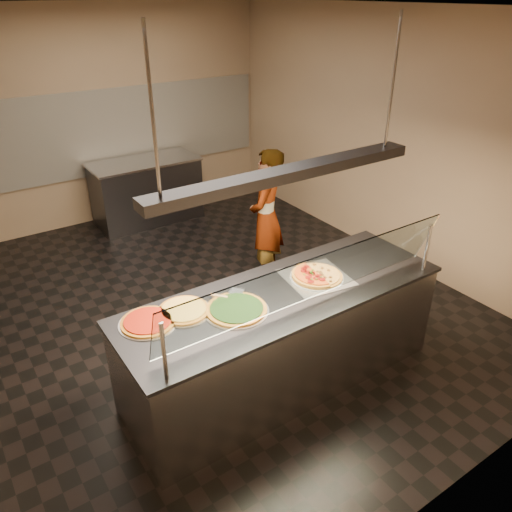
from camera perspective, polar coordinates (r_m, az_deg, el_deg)
ground at (r=5.69m, az=-4.88°, el=-5.41°), size 5.00×6.00×0.02m
ceiling at (r=4.74m, az=-6.53°, el=26.62°), size 5.00×6.00×0.02m
wall_back at (r=7.70m, az=-16.98°, el=14.87°), size 5.00×0.02×3.00m
wall_front at (r=3.01m, az=23.87°, el=-7.44°), size 5.00×0.02×3.00m
wall_right at (r=6.53m, az=14.51°, el=12.94°), size 0.02×6.00×3.00m
tile_band at (r=7.71m, az=-16.69°, el=13.40°), size 4.90×0.02×1.20m
serving_counter at (r=4.39m, az=3.07°, el=-9.27°), size 2.82×0.94×0.93m
sneeze_guard at (r=3.74m, az=6.53°, el=-2.64°), size 2.58×0.18×0.54m
perforated_tray at (r=4.34m, az=6.90°, el=-2.40°), size 0.60×0.60×0.01m
half_pizza_pepperoni at (r=4.27m, az=5.86°, el=-2.48°), size 0.28×0.46×0.05m
half_pizza_sausage at (r=4.39m, az=7.95°, el=-1.79°), size 0.28×0.46×0.04m
pizza_spinach at (r=3.89m, az=-2.29°, el=-6.04°), size 0.51×0.51×0.03m
pizza_cheese at (r=3.91m, az=-8.27°, el=-6.12°), size 0.42×0.42×0.03m
pizza_tomato at (r=3.83m, az=-12.29°, el=-7.34°), size 0.43×0.43×0.03m
pizza_spatula at (r=4.04m, az=-3.45°, el=-4.37°), size 0.28×0.17×0.02m
prep_table at (r=7.68m, az=-12.38°, el=7.30°), size 1.56×0.74×0.93m
worker at (r=5.77m, az=1.19°, el=4.44°), size 0.70×0.66×1.61m
heat_lamp_housing at (r=3.67m, az=3.67°, el=9.39°), size 2.30×0.18×0.08m
lamp_rod_left at (r=3.04m, az=-11.75°, el=15.52°), size 0.02×0.02×1.01m
lamp_rod_right at (r=4.22m, az=15.38°, el=18.62°), size 0.02×0.02×1.01m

